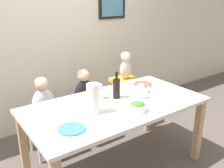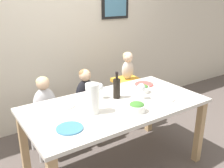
{
  "view_description": "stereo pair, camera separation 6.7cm",
  "coord_description": "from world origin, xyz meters",
  "px_view_note": "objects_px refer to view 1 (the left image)",
  "views": [
    {
      "loc": [
        -1.33,
        -1.78,
        1.74
      ],
      "look_at": [
        0.0,
        0.07,
        0.93
      ],
      "focal_mm": 40.0,
      "sensor_mm": 36.0,
      "label": 1
    },
    {
      "loc": [
        -1.27,
        -1.82,
        1.74
      ],
      "look_at": [
        0.0,
        0.07,
        0.93
      ],
      "focal_mm": 40.0,
      "sensor_mm": 36.0,
      "label": 2
    }
  ],
  "objects_px": {
    "chair_far_center": "(85,113)",
    "chair_right_highchair": "(125,89)",
    "wine_glass_near": "(141,88)",
    "salad_bowl_large": "(137,107)",
    "person_baby_right": "(126,64)",
    "dinner_plate_back_left": "(64,106)",
    "person_child_center": "(84,89)",
    "dinner_plate_front_left": "(72,129)",
    "chair_far_left": "(46,124)",
    "paper_towel_roll": "(93,99)",
    "wine_bottle": "(116,88)",
    "salad_bowl_small": "(142,88)",
    "dinner_plate_back_right": "(143,84)",
    "dinner_plate_front_right": "(164,98)",
    "wine_glass_far": "(100,88)",
    "person_child_left": "(43,99)"
  },
  "relations": [
    {
      "from": "wine_bottle",
      "to": "dinner_plate_back_left",
      "type": "xyz_separation_m",
      "value": [
        -0.53,
        0.12,
        -0.1
      ]
    },
    {
      "from": "dinner_plate_back_left",
      "to": "wine_glass_near",
      "type": "bearing_deg",
      "value": -20.83
    },
    {
      "from": "salad_bowl_large",
      "to": "dinner_plate_back_left",
      "type": "height_order",
      "value": "salad_bowl_large"
    },
    {
      "from": "person_child_left",
      "to": "dinner_plate_back_left",
      "type": "bearing_deg",
      "value": -85.98
    },
    {
      "from": "wine_glass_far",
      "to": "dinner_plate_front_right",
      "type": "distance_m",
      "value": 0.67
    },
    {
      "from": "wine_bottle",
      "to": "salad_bowl_small",
      "type": "relative_size",
      "value": 2.12
    },
    {
      "from": "paper_towel_roll",
      "to": "wine_glass_near",
      "type": "relative_size",
      "value": 1.65
    },
    {
      "from": "chair_right_highchair",
      "to": "salad_bowl_large",
      "type": "distance_m",
      "value": 1.14
    },
    {
      "from": "paper_towel_roll",
      "to": "salad_bowl_small",
      "type": "xyz_separation_m",
      "value": [
        0.7,
        0.13,
        -0.09
      ]
    },
    {
      "from": "dinner_plate_back_left",
      "to": "dinner_plate_back_right",
      "type": "distance_m",
      "value": 1.03
    },
    {
      "from": "chair_far_center",
      "to": "salad_bowl_small",
      "type": "distance_m",
      "value": 0.83
    },
    {
      "from": "person_child_left",
      "to": "dinner_plate_back_left",
      "type": "distance_m",
      "value": 0.46
    },
    {
      "from": "person_child_left",
      "to": "salad_bowl_large",
      "type": "xyz_separation_m",
      "value": [
        0.54,
        -0.93,
        0.11
      ]
    },
    {
      "from": "chair_right_highchair",
      "to": "dinner_plate_back_right",
      "type": "distance_m",
      "value": 0.49
    },
    {
      "from": "wine_glass_far",
      "to": "dinner_plate_front_right",
      "type": "xyz_separation_m",
      "value": [
        0.54,
        -0.37,
        -0.11
      ]
    },
    {
      "from": "dinner_plate_back_left",
      "to": "person_child_left",
      "type": "bearing_deg",
      "value": 94.02
    },
    {
      "from": "person_baby_right",
      "to": "wine_glass_far",
      "type": "xyz_separation_m",
      "value": [
        -0.73,
        -0.49,
        -0.02
      ]
    },
    {
      "from": "paper_towel_roll",
      "to": "dinner_plate_front_left",
      "type": "height_order",
      "value": "paper_towel_roll"
    },
    {
      "from": "chair_far_left",
      "to": "paper_towel_roll",
      "type": "xyz_separation_m",
      "value": [
        0.19,
        -0.73,
        0.52
      ]
    },
    {
      "from": "wine_bottle",
      "to": "dinner_plate_front_right",
      "type": "xyz_separation_m",
      "value": [
        0.39,
        -0.29,
        -0.1
      ]
    },
    {
      "from": "chair_right_highchair",
      "to": "dinner_plate_front_right",
      "type": "xyz_separation_m",
      "value": [
        -0.19,
        -0.86,
        0.22
      ]
    },
    {
      "from": "person_baby_right",
      "to": "dinner_plate_back_left",
      "type": "bearing_deg",
      "value": -157.62
    },
    {
      "from": "wine_glass_far",
      "to": "wine_glass_near",
      "type": "bearing_deg",
      "value": -35.99
    },
    {
      "from": "chair_far_center",
      "to": "dinner_plate_front_right",
      "type": "height_order",
      "value": "dinner_plate_front_right"
    },
    {
      "from": "person_baby_right",
      "to": "wine_glass_near",
      "type": "relative_size",
      "value": 2.18
    },
    {
      "from": "wine_bottle",
      "to": "wine_glass_near",
      "type": "relative_size",
      "value": 1.66
    },
    {
      "from": "chair_far_left",
      "to": "salad_bowl_small",
      "type": "xyz_separation_m",
      "value": [
        0.89,
        -0.6,
        0.42
      ]
    },
    {
      "from": "person_baby_right",
      "to": "salad_bowl_small",
      "type": "relative_size",
      "value": 2.78
    },
    {
      "from": "salad_bowl_large",
      "to": "dinner_plate_front_right",
      "type": "relative_size",
      "value": 0.74
    },
    {
      "from": "chair_far_center",
      "to": "chair_right_highchair",
      "type": "height_order",
      "value": "chair_right_highchair"
    },
    {
      "from": "person_baby_right",
      "to": "dinner_plate_front_left",
      "type": "distance_m",
      "value": 1.53
    },
    {
      "from": "dinner_plate_front_left",
      "to": "dinner_plate_back_left",
      "type": "bearing_deg",
      "value": 72.54
    },
    {
      "from": "chair_far_center",
      "to": "dinner_plate_back_right",
      "type": "height_order",
      "value": "dinner_plate_back_right"
    },
    {
      "from": "chair_far_left",
      "to": "salad_bowl_large",
      "type": "relative_size",
      "value": 2.76
    },
    {
      "from": "wine_glass_near",
      "to": "wine_glass_far",
      "type": "distance_m",
      "value": 0.42
    },
    {
      "from": "person_child_center",
      "to": "dinner_plate_front_left",
      "type": "distance_m",
      "value": 1.08
    },
    {
      "from": "wine_glass_near",
      "to": "salad_bowl_large",
      "type": "xyz_separation_m",
      "value": [
        -0.22,
        -0.2,
        -0.07
      ]
    },
    {
      "from": "chair_far_left",
      "to": "dinner_plate_back_left",
      "type": "height_order",
      "value": "dinner_plate_back_left"
    },
    {
      "from": "wine_glass_near",
      "to": "dinner_plate_front_right",
      "type": "height_order",
      "value": "wine_glass_near"
    },
    {
      "from": "chair_far_center",
      "to": "dinner_plate_front_right",
      "type": "distance_m",
      "value": 1.04
    },
    {
      "from": "person_baby_right",
      "to": "dinner_plate_front_right",
      "type": "bearing_deg",
      "value": -102.24
    },
    {
      "from": "person_child_center",
      "to": "wine_glass_near",
      "type": "height_order",
      "value": "person_child_center"
    },
    {
      "from": "paper_towel_roll",
      "to": "wine_glass_far",
      "type": "distance_m",
      "value": 0.33
    },
    {
      "from": "dinner_plate_front_left",
      "to": "dinner_plate_front_right",
      "type": "distance_m",
      "value": 1.06
    },
    {
      "from": "chair_far_left",
      "to": "person_baby_right",
      "type": "relative_size",
      "value": 1.21
    },
    {
      "from": "chair_right_highchair",
      "to": "salad_bowl_large",
      "type": "relative_size",
      "value": 4.32
    },
    {
      "from": "paper_towel_roll",
      "to": "salad_bowl_large",
      "type": "bearing_deg",
      "value": -30.1
    },
    {
      "from": "wine_bottle",
      "to": "salad_bowl_small",
      "type": "height_order",
      "value": "wine_bottle"
    },
    {
      "from": "wine_bottle",
      "to": "wine_glass_near",
      "type": "distance_m",
      "value": 0.25
    },
    {
      "from": "wine_glass_near",
      "to": "dinner_plate_front_right",
      "type": "bearing_deg",
      "value": -32.67
    }
  ]
}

